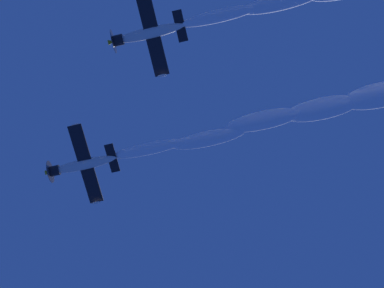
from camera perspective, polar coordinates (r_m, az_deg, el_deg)
airplane_lead at (r=60.93m, az=-10.21°, el=-1.92°), size 7.94×7.22×2.36m
airplane_left_wingman at (r=56.97m, az=-4.17°, el=10.20°), size 7.93×7.23×2.42m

